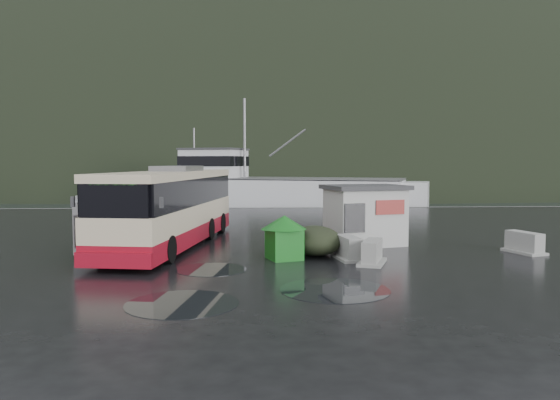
{
  "coord_description": "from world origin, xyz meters",
  "views": [
    {
      "loc": [
        1.4,
        -21.68,
        3.52
      ],
      "look_at": [
        2.68,
        4.29,
        1.7
      ],
      "focal_mm": 35.0,
      "sensor_mm": 36.0,
      "label": 1
    }
  ],
  "objects_px": {
    "coach_bus": "(172,246)",
    "fishing_trawler": "(276,200)",
    "jersey_barrier_a": "(349,259)",
    "jersey_barrier_c": "(524,253)",
    "ticket_kiosk": "(364,245)",
    "white_van": "(107,248)",
    "dome_tent": "(315,255)",
    "waste_bin_left": "(279,255)",
    "jersey_barrier_b": "(372,264)",
    "waste_bin_right": "(284,259)"
  },
  "relations": [
    {
      "from": "coach_bus",
      "to": "waste_bin_left",
      "type": "height_order",
      "value": "coach_bus"
    },
    {
      "from": "waste_bin_left",
      "to": "jersey_barrier_c",
      "type": "relative_size",
      "value": 0.86
    },
    {
      "from": "ticket_kiosk",
      "to": "fishing_trawler",
      "type": "distance_m",
      "value": 28.07
    },
    {
      "from": "dome_tent",
      "to": "fishing_trawler",
      "type": "bearing_deg",
      "value": 90.33
    },
    {
      "from": "coach_bus",
      "to": "dome_tent",
      "type": "bearing_deg",
      "value": -14.51
    },
    {
      "from": "white_van",
      "to": "fishing_trawler",
      "type": "relative_size",
      "value": 0.2
    },
    {
      "from": "white_van",
      "to": "dome_tent",
      "type": "bearing_deg",
      "value": -23.18
    },
    {
      "from": "dome_tent",
      "to": "ticket_kiosk",
      "type": "bearing_deg",
      "value": 45.36
    },
    {
      "from": "waste_bin_left",
      "to": "ticket_kiosk",
      "type": "height_order",
      "value": "ticket_kiosk"
    },
    {
      "from": "dome_tent",
      "to": "jersey_barrier_a",
      "type": "distance_m",
      "value": 1.52
    },
    {
      "from": "dome_tent",
      "to": "jersey_barrier_a",
      "type": "bearing_deg",
      "value": -43.71
    },
    {
      "from": "jersey_barrier_c",
      "to": "white_van",
      "type": "bearing_deg",
      "value": 172.91
    },
    {
      "from": "ticket_kiosk",
      "to": "jersey_barrier_c",
      "type": "distance_m",
      "value": 6.22
    },
    {
      "from": "white_van",
      "to": "jersey_barrier_c",
      "type": "distance_m",
      "value": 16.57
    },
    {
      "from": "waste_bin_left",
      "to": "fishing_trawler",
      "type": "distance_m",
      "value": 30.37
    },
    {
      "from": "coach_bus",
      "to": "jersey_barrier_a",
      "type": "height_order",
      "value": "coach_bus"
    },
    {
      "from": "coach_bus",
      "to": "jersey_barrier_c",
      "type": "height_order",
      "value": "coach_bus"
    },
    {
      "from": "jersey_barrier_b",
      "to": "fishing_trawler",
      "type": "distance_m",
      "value": 32.37
    },
    {
      "from": "waste_bin_right",
      "to": "jersey_barrier_a",
      "type": "height_order",
      "value": "waste_bin_right"
    },
    {
      "from": "jersey_barrier_a",
      "to": "waste_bin_right",
      "type": "bearing_deg",
      "value": 176.4
    },
    {
      "from": "jersey_barrier_c",
      "to": "fishing_trawler",
      "type": "distance_m",
      "value": 31.5
    },
    {
      "from": "ticket_kiosk",
      "to": "jersey_barrier_c",
      "type": "height_order",
      "value": "ticket_kiosk"
    },
    {
      "from": "white_van",
      "to": "fishing_trawler",
      "type": "bearing_deg",
      "value": 64.51
    },
    {
      "from": "waste_bin_left",
      "to": "fishing_trawler",
      "type": "bearing_deg",
      "value": 87.77
    },
    {
      "from": "dome_tent",
      "to": "jersey_barrier_a",
      "type": "relative_size",
      "value": 1.66
    },
    {
      "from": "coach_bus",
      "to": "fishing_trawler",
      "type": "relative_size",
      "value": 0.43
    },
    {
      "from": "coach_bus",
      "to": "ticket_kiosk",
      "type": "distance_m",
      "value": 8.17
    },
    {
      "from": "waste_bin_right",
      "to": "jersey_barrier_c",
      "type": "bearing_deg",
      "value": 5.48
    },
    {
      "from": "jersey_barrier_a",
      "to": "jersey_barrier_c",
      "type": "xyz_separation_m",
      "value": [
        7.02,
        1.04,
        0.0
      ]
    },
    {
      "from": "waste_bin_right",
      "to": "ticket_kiosk",
      "type": "relative_size",
      "value": 0.49
    },
    {
      "from": "white_van",
      "to": "ticket_kiosk",
      "type": "relative_size",
      "value": 1.7
    },
    {
      "from": "dome_tent",
      "to": "fishing_trawler",
      "type": "height_order",
      "value": "fishing_trawler"
    },
    {
      "from": "jersey_barrier_a",
      "to": "jersey_barrier_c",
      "type": "distance_m",
      "value": 7.1
    },
    {
      "from": "jersey_barrier_a",
      "to": "white_van",
      "type": "bearing_deg",
      "value": 161.87
    },
    {
      "from": "ticket_kiosk",
      "to": "jersey_barrier_c",
      "type": "xyz_separation_m",
      "value": [
        5.73,
        -2.43,
        0.0
      ]
    },
    {
      "from": "waste_bin_right",
      "to": "coach_bus",
      "type": "bearing_deg",
      "value": 142.99
    },
    {
      "from": "jersey_barrier_a",
      "to": "jersey_barrier_b",
      "type": "xyz_separation_m",
      "value": [
        0.66,
        -0.88,
        0.0
      ]
    },
    {
      "from": "jersey_barrier_a",
      "to": "coach_bus",
      "type": "bearing_deg",
      "value": 152.49
    },
    {
      "from": "waste_bin_left",
      "to": "ticket_kiosk",
      "type": "bearing_deg",
      "value": 32.58
    },
    {
      "from": "jersey_barrier_b",
      "to": "dome_tent",
      "type": "bearing_deg",
      "value": 132.29
    },
    {
      "from": "coach_bus",
      "to": "jersey_barrier_a",
      "type": "bearing_deg",
      "value": -18.37
    },
    {
      "from": "waste_bin_right",
      "to": "fishing_trawler",
      "type": "relative_size",
      "value": 0.06
    },
    {
      "from": "waste_bin_left",
      "to": "jersey_barrier_c",
      "type": "distance_m",
      "value": 9.48
    },
    {
      "from": "waste_bin_right",
      "to": "ticket_kiosk",
      "type": "distance_m",
      "value": 4.91
    },
    {
      "from": "white_van",
      "to": "jersey_barrier_c",
      "type": "bearing_deg",
      "value": -16.54
    },
    {
      "from": "white_van",
      "to": "waste_bin_right",
      "type": "height_order",
      "value": "white_van"
    },
    {
      "from": "waste_bin_right",
      "to": "jersey_barrier_a",
      "type": "relative_size",
      "value": 0.95
    },
    {
      "from": "white_van",
      "to": "fishing_trawler",
      "type": "distance_m",
      "value": 29.49
    },
    {
      "from": "fishing_trawler",
      "to": "ticket_kiosk",
      "type": "bearing_deg",
      "value": -64.48
    },
    {
      "from": "waste_bin_left",
      "to": "ticket_kiosk",
      "type": "relative_size",
      "value": 0.43
    }
  ]
}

